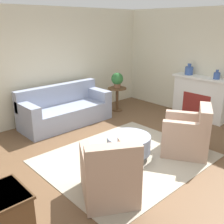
% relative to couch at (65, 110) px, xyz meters
% --- Properties ---
extents(ground_plane, '(16.00, 16.00, 0.00)m').
position_rel_couch_xyz_m(ground_plane, '(-0.18, -2.30, -0.35)').
color(ground_plane, brown).
extents(wall_back, '(9.71, 0.12, 2.80)m').
position_rel_couch_xyz_m(wall_back, '(-0.18, 0.62, 1.05)').
color(wall_back, beige).
rests_on(wall_back, ground_plane).
extents(wall_right, '(0.12, 10.37, 2.80)m').
position_rel_couch_xyz_m(wall_right, '(3.07, -2.30, 1.05)').
color(wall_right, beige).
rests_on(wall_right, ground_plane).
extents(rug, '(2.95, 2.43, 0.01)m').
position_rel_couch_xyz_m(rug, '(-0.18, -2.30, -0.34)').
color(rug, '#B2A893').
rests_on(rug, ground_plane).
extents(couch, '(2.25, 0.89, 0.95)m').
position_rel_couch_xyz_m(couch, '(0.00, 0.00, 0.00)').
color(couch, '#8E99B2').
rests_on(couch, ground_plane).
extents(armchair_left, '(1.06, 1.09, 0.96)m').
position_rel_couch_xyz_m(armchair_left, '(-1.20, -2.95, 0.03)').
color(armchair_left, tan).
rests_on(armchair_left, rug).
extents(armchair_right, '(1.06, 1.09, 0.96)m').
position_rel_couch_xyz_m(armchair_right, '(0.84, -2.95, 0.03)').
color(armchair_right, tan).
rests_on(armchair_right, rug).
extents(ottoman_table, '(0.81, 0.81, 0.44)m').
position_rel_couch_xyz_m(ottoman_table, '(-0.13, -2.31, -0.06)').
color(ottoman_table, '#8E99B2').
rests_on(ottoman_table, rug).
extents(side_table, '(0.53, 0.53, 0.67)m').
position_rel_couch_xyz_m(side_table, '(1.67, -0.13, 0.11)').
color(side_table, brown).
rests_on(side_table, ground_plane).
extents(fireplace, '(0.44, 1.50, 1.11)m').
position_rel_couch_xyz_m(fireplace, '(2.83, -2.06, 0.24)').
color(fireplace, white).
rests_on(fireplace, ground_plane).
extents(vase_mantel_near, '(0.21, 0.21, 0.29)m').
position_rel_couch_xyz_m(vase_mantel_near, '(2.81, -1.67, 0.88)').
color(vase_mantel_near, '#38569E').
rests_on(vase_mantel_near, fireplace).
extents(vase_mantel_far, '(0.15, 0.15, 0.22)m').
position_rel_couch_xyz_m(vase_mantel_far, '(2.81, -2.44, 0.86)').
color(vase_mantel_far, '#38569E').
rests_on(vase_mantel_far, fireplace).
extents(potted_plant_on_side_table, '(0.34, 0.34, 0.43)m').
position_rel_couch_xyz_m(potted_plant_on_side_table, '(1.67, -0.13, 0.57)').
color(potted_plant_on_side_table, brown).
rests_on(potted_plant_on_side_table, side_table).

